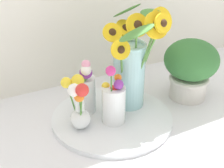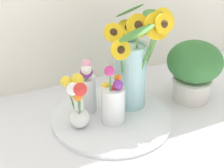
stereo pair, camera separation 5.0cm
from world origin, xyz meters
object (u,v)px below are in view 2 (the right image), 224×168
at_px(vase_small_center, 113,102).
at_px(vase_bulb_right, 78,103).
at_px(serving_tray, 112,118).
at_px(vase_small_back, 86,89).
at_px(mason_jar_sunflowers, 133,65).
at_px(potted_plant, 194,68).

height_order(vase_small_center, vase_bulb_right, vase_small_center).
distance_m(serving_tray, vase_bulb_right, 0.16).
xyz_separation_m(vase_small_center, vase_small_back, (-0.06, 0.10, 0.01)).
bearing_deg(vase_small_center, vase_small_back, 118.92).
bearing_deg(vase_small_back, vase_small_center, -61.08).
height_order(mason_jar_sunflowers, potted_plant, mason_jar_sunflowers).
relative_size(serving_tray, potted_plant, 1.78).
distance_m(serving_tray, vase_small_back, 0.13).
xyz_separation_m(mason_jar_sunflowers, potted_plant, (0.24, -0.04, -0.04)).
distance_m(mason_jar_sunflowers, vase_bulb_right, 0.24).
distance_m(serving_tray, vase_small_center, 0.09).
bearing_deg(vase_bulb_right, vase_small_back, 53.74).
relative_size(mason_jar_sunflowers, vase_small_back, 1.77).
distance_m(serving_tray, mason_jar_sunflowers, 0.20).
bearing_deg(vase_small_back, vase_bulb_right, -126.26).
bearing_deg(vase_small_back, serving_tray, -46.71).
height_order(serving_tray, mason_jar_sunflowers, mason_jar_sunflowers).
relative_size(serving_tray, vase_small_back, 2.03).
bearing_deg(serving_tray, vase_small_back, 133.29).
relative_size(serving_tray, mason_jar_sunflowers, 1.15).
xyz_separation_m(vase_small_back, potted_plant, (0.41, -0.07, 0.03)).
bearing_deg(vase_bulb_right, vase_small_center, -9.46).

